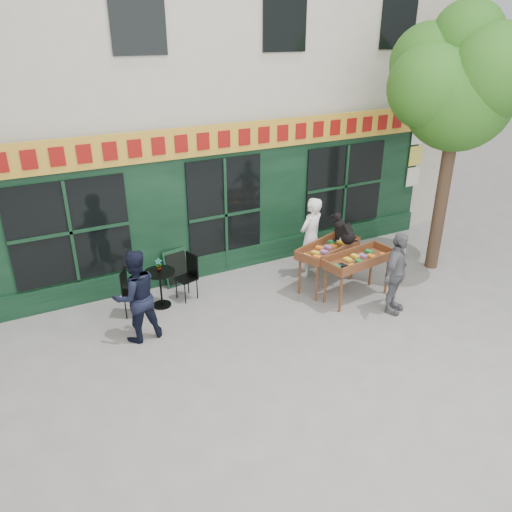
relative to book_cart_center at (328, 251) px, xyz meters
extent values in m
plane|color=slate|center=(-1.57, -0.64, -0.82)|extent=(80.00, 80.00, 0.00)
cube|color=beige|center=(-1.57, 5.36, 4.18)|extent=(14.00, 7.00, 10.00)
cube|color=black|center=(-1.57, 1.78, 0.78)|extent=(11.00, 0.16, 3.20)
cube|color=gold|center=(-1.57, 1.66, 2.18)|extent=(11.00, 0.06, 0.60)
cube|color=maroon|center=(-1.57, 1.62, 2.18)|extent=(9.60, 0.03, 0.34)
cube|color=black|center=(-1.57, 1.68, -0.57)|extent=(11.00, 0.10, 0.50)
cube|color=black|center=(-1.57, 1.68, 0.53)|extent=(1.70, 0.05, 2.50)
cube|color=black|center=(-4.77, 1.68, 0.73)|extent=(2.20, 0.05, 2.00)
cube|color=black|center=(1.63, 1.68, 0.73)|extent=(2.20, 0.05, 2.00)
cube|color=silver|center=(3.83, 1.66, 0.68)|extent=(0.42, 0.02, 0.50)
cube|color=#E5D14C|center=(3.83, 1.66, 1.23)|extent=(0.42, 0.02, 0.50)
cube|color=silver|center=(3.83, 1.66, 1.78)|extent=(0.42, 0.02, 0.50)
cylinder|color=#382619|center=(2.73, -0.34, 0.98)|extent=(0.28, 0.28, 3.60)
sphere|color=#255B14|center=(2.73, -0.34, 2.98)|extent=(2.20, 2.20, 2.20)
sphere|color=#255B14|center=(3.43, -0.04, 3.28)|extent=(1.80, 1.80, 1.80)
sphere|color=#255B14|center=(2.13, -0.14, 3.18)|extent=(1.70, 1.70, 1.70)
sphere|color=#255B14|center=(2.93, -0.94, 3.48)|extent=(1.80, 1.80, 1.80)
sphere|color=#255B14|center=(2.43, 0.26, 3.58)|extent=(1.60, 1.60, 1.60)
sphere|color=#255B14|center=(2.83, -0.24, 4.08)|extent=(1.40, 1.40, 1.40)
cylinder|color=brown|center=(-0.54, -0.42, -0.42)|extent=(0.05, 0.05, 0.80)
cylinder|color=brown|center=(0.69, 0.01, -0.42)|extent=(0.05, 0.05, 0.80)
cylinder|color=brown|center=(-0.69, -0.01, -0.42)|extent=(0.05, 0.05, 0.80)
cylinder|color=brown|center=(0.54, 0.42, -0.42)|extent=(0.05, 0.05, 0.80)
cube|color=brown|center=(0.00, 0.00, 0.00)|extent=(1.61, 1.05, 0.05)
cube|color=brown|center=(0.10, -0.27, 0.08)|extent=(1.43, 0.54, 0.18)
cube|color=brown|center=(-0.10, 0.27, 0.08)|extent=(1.43, 0.54, 0.18)
cube|color=brown|center=(0.00, 0.00, 0.06)|extent=(1.36, 0.81, 0.06)
imported|color=white|center=(0.00, 0.65, 0.07)|extent=(0.76, 0.62, 1.79)
cylinder|color=brown|center=(-0.38, -1.00, -0.42)|extent=(0.05, 0.05, 0.80)
cylinder|color=brown|center=(0.91, -0.84, -0.42)|extent=(0.05, 0.05, 0.80)
cylinder|color=brown|center=(-0.43, -0.57, -0.42)|extent=(0.05, 0.05, 0.80)
cylinder|color=brown|center=(0.86, -0.40, -0.42)|extent=(0.05, 0.05, 0.80)
cube|color=brown|center=(0.24, -0.70, 0.00)|extent=(1.56, 0.76, 0.05)
cube|color=brown|center=(0.28, -0.99, 0.08)|extent=(1.49, 0.23, 0.18)
cube|color=brown|center=(0.20, -0.42, 0.08)|extent=(1.49, 0.23, 0.18)
cube|color=brown|center=(0.24, -0.70, 0.06)|extent=(1.34, 0.56, 0.06)
imported|color=slate|center=(0.54, -1.45, 0.00)|extent=(1.04, 0.80, 1.64)
cylinder|color=black|center=(-3.37, 0.84, -0.80)|extent=(0.36, 0.36, 0.03)
cylinder|color=black|center=(-3.37, 0.84, -0.44)|extent=(0.04, 0.04, 0.72)
cylinder|color=black|center=(-3.37, 0.84, -0.07)|extent=(0.60, 0.60, 0.03)
cube|color=black|center=(-3.92, 0.74, -0.37)|extent=(0.49, 0.49, 0.03)
cube|color=black|center=(-4.07, 0.82, -0.12)|extent=(0.20, 0.33, 0.50)
cylinder|color=black|center=(-3.87, 0.53, -0.60)|extent=(0.02, 0.02, 0.44)
cylinder|color=black|center=(-3.72, 0.79, -0.60)|extent=(0.02, 0.02, 0.44)
cylinder|color=black|center=(-4.13, 0.68, -0.60)|extent=(0.02, 0.02, 0.44)
cylinder|color=black|center=(-3.98, 0.94, -0.60)|extent=(0.02, 0.02, 0.44)
cube|color=black|center=(-2.82, 0.89, -0.37)|extent=(0.44, 0.44, 0.03)
cube|color=black|center=(-2.66, 0.93, -0.12)|extent=(0.13, 0.35, 0.50)
cylinder|color=black|center=(-3.01, 0.99, -0.60)|extent=(0.02, 0.02, 0.44)
cylinder|color=black|center=(-2.93, 0.70, -0.60)|extent=(0.02, 0.02, 0.44)
cylinder|color=black|center=(-2.72, 1.07, -0.60)|extent=(0.02, 0.02, 0.44)
cylinder|color=black|center=(-2.64, 0.78, -0.60)|extent=(0.02, 0.02, 0.44)
imported|color=gray|center=(-3.37, 0.84, 0.08)|extent=(0.16, 0.13, 0.27)
imported|color=black|center=(-4.07, -0.06, 0.03)|extent=(0.88, 0.72, 1.70)
cube|color=black|center=(-2.79, 1.56, -0.42)|extent=(0.58, 0.28, 0.79)
cube|color=black|center=(-2.79, 1.54, -0.42)|extent=(0.48, 0.24, 0.65)
camera|label=1|loc=(-5.74, -7.68, 4.26)|focal=35.00mm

